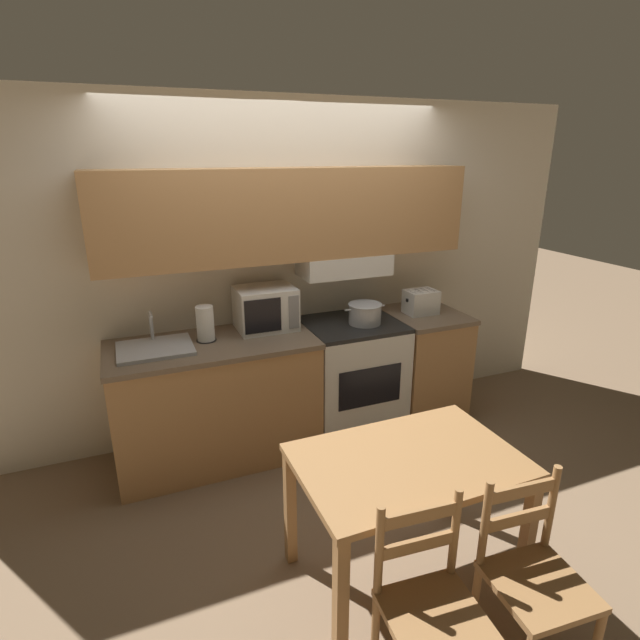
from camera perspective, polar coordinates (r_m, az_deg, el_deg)
The scene contains 13 objects.
ground_plane at distance 4.37m, azimuth -3.58°, elevation -10.95°, with size 16.00×16.00×0.00m, color #7F664C.
wall_back at distance 3.80m, azimuth -3.54°, elevation 8.39°, with size 5.13×0.38×2.55m.
lower_counter_main at distance 3.73m, azimuth -11.78°, elevation -8.97°, with size 1.43×0.69×0.90m.
lower_counter_right_stub at distance 4.34m, azimuth 11.51°, elevation -4.86°, with size 0.58×0.69×0.90m.
stove_range at distance 4.04m, azimuth 3.56°, elevation -6.36°, with size 0.73×0.66×0.90m.
cooking_pot at distance 3.83m, azimuth 5.16°, elevation 0.80°, with size 0.34×0.26×0.16m.
microwave at distance 3.71m, azimuth -6.26°, elevation 1.36°, with size 0.43×0.35×0.31m.
toaster at distance 4.13m, azimuth 11.45°, elevation 2.06°, with size 0.26×0.19×0.19m.
sink_basin at distance 3.50m, azimuth -18.34°, elevation -3.03°, with size 0.49×0.40×0.23m.
paper_towel_roll at distance 3.55m, azimuth -12.98°, elevation -0.42°, with size 0.14×0.14×0.25m.
dining_table at distance 2.64m, azimuth 9.94°, elevation -17.13°, with size 1.10×0.73×0.73m.
chair_left_of_table at distance 2.34m, azimuth 12.51°, elevation -29.66°, with size 0.41×0.41×0.87m.
chair_right_of_table at distance 2.57m, azimuth 23.14°, elevation -25.56°, with size 0.41×0.41×0.87m.
Camera 1 is at (-1.19, -3.60, 2.16)m, focal length 28.00 mm.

